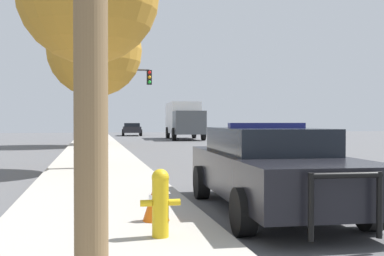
{
  "coord_description": "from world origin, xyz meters",
  "views": [
    {
      "loc": [
        -5.29,
        -8.19,
        1.54
      ],
      "look_at": [
        -0.5,
        14.78,
        1.18
      ],
      "focal_mm": 45.0,
      "sensor_mm": 36.0,
      "label": 1
    }
  ],
  "objects_px": {
    "police_car": "(270,167)",
    "box_truck": "(184,119)",
    "car_background_distant": "(132,129)",
    "traffic_light": "(115,89)",
    "tree_sidewalk_mid": "(95,50)",
    "traffic_cone": "(156,200)",
    "fire_hydrant": "(160,201)"
  },
  "relations": [
    {
      "from": "tree_sidewalk_mid",
      "to": "police_car",
      "type": "bearing_deg",
      "value": -82.73
    },
    {
      "from": "car_background_distant",
      "to": "traffic_cone",
      "type": "distance_m",
      "value": 42.82
    },
    {
      "from": "traffic_light",
      "to": "box_truck",
      "type": "xyz_separation_m",
      "value": [
        6.09,
        9.64,
        -1.81
      ]
    },
    {
      "from": "car_background_distant",
      "to": "traffic_cone",
      "type": "height_order",
      "value": "car_background_distant"
    },
    {
      "from": "fire_hydrant",
      "to": "car_background_distant",
      "type": "xyz_separation_m",
      "value": [
        3.2,
        43.66,
        0.14
      ]
    },
    {
      "from": "police_car",
      "to": "box_truck",
      "type": "distance_m",
      "value": 31.92
    },
    {
      "from": "fire_hydrant",
      "to": "police_car",
      "type": "bearing_deg",
      "value": 41.83
    },
    {
      "from": "traffic_cone",
      "to": "police_car",
      "type": "bearing_deg",
      "value": 24.95
    },
    {
      "from": "police_car",
      "to": "traffic_light",
      "type": "xyz_separation_m",
      "value": [
        -1.55,
        21.94,
        2.72
      ]
    },
    {
      "from": "police_car",
      "to": "fire_hydrant",
      "type": "height_order",
      "value": "police_car"
    },
    {
      "from": "fire_hydrant",
      "to": "box_truck",
      "type": "xyz_separation_m",
      "value": [
        6.69,
        33.51,
        1.1
      ]
    },
    {
      "from": "traffic_light",
      "to": "traffic_cone",
      "type": "relative_size",
      "value": 7.94
    },
    {
      "from": "traffic_light",
      "to": "traffic_cone",
      "type": "distance_m",
      "value": 23.11
    },
    {
      "from": "car_background_distant",
      "to": "police_car",
      "type": "bearing_deg",
      "value": -87.45
    },
    {
      "from": "traffic_light",
      "to": "tree_sidewalk_mid",
      "type": "height_order",
      "value": "tree_sidewalk_mid"
    },
    {
      "from": "police_car",
      "to": "car_background_distant",
      "type": "bearing_deg",
      "value": -88.88
    },
    {
      "from": "police_car",
      "to": "box_truck",
      "type": "xyz_separation_m",
      "value": [
        4.54,
        31.58,
        0.91
      ]
    },
    {
      "from": "fire_hydrant",
      "to": "tree_sidewalk_mid",
      "type": "relative_size",
      "value": 0.1
    },
    {
      "from": "box_truck",
      "to": "traffic_cone",
      "type": "relative_size",
      "value": 13.26
    },
    {
      "from": "police_car",
      "to": "traffic_cone",
      "type": "height_order",
      "value": "police_car"
    },
    {
      "from": "fire_hydrant",
      "to": "car_background_distant",
      "type": "height_order",
      "value": "car_background_distant"
    },
    {
      "from": "traffic_light",
      "to": "traffic_cone",
      "type": "xyz_separation_m",
      "value": [
        -0.52,
        -22.9,
        -3.05
      ]
    },
    {
      "from": "box_truck",
      "to": "tree_sidewalk_mid",
      "type": "relative_size",
      "value": 0.92
    },
    {
      "from": "fire_hydrant",
      "to": "traffic_light",
      "type": "relative_size",
      "value": 0.18
    },
    {
      "from": "police_car",
      "to": "traffic_light",
      "type": "distance_m",
      "value": 22.16
    },
    {
      "from": "traffic_light",
      "to": "tree_sidewalk_mid",
      "type": "relative_size",
      "value": 0.55
    },
    {
      "from": "police_car",
      "to": "traffic_cone",
      "type": "xyz_separation_m",
      "value": [
        -2.08,
        -0.97,
        -0.33
      ]
    },
    {
      "from": "box_truck",
      "to": "car_background_distant",
      "type": "bearing_deg",
      "value": -68.07
    },
    {
      "from": "fire_hydrant",
      "to": "traffic_light",
      "type": "distance_m",
      "value": 24.05
    },
    {
      "from": "police_car",
      "to": "fire_hydrant",
      "type": "distance_m",
      "value": 2.9
    },
    {
      "from": "police_car",
      "to": "box_truck",
      "type": "height_order",
      "value": "box_truck"
    },
    {
      "from": "box_truck",
      "to": "tree_sidewalk_mid",
      "type": "distance_m",
      "value": 12.88
    }
  ]
}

